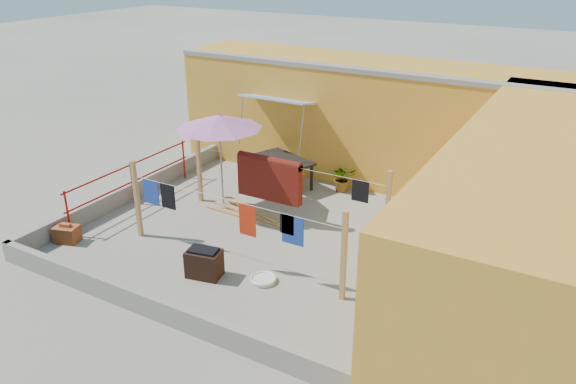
{
  "coord_description": "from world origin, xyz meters",
  "views": [
    {
      "loc": [
        5.99,
        -9.5,
        6.01
      ],
      "look_at": [
        0.37,
        0.3,
        1.05
      ],
      "focal_mm": 35.0,
      "sensor_mm": 36.0,
      "label": 1
    }
  ],
  "objects_px": {
    "outdoor_table": "(284,161)",
    "brazier": "(204,263)",
    "green_hose": "(449,246)",
    "water_jug_b": "(379,232)",
    "patio_umbrella": "(219,122)",
    "white_basin": "(263,279)",
    "water_jug_a": "(440,255)",
    "plant_back_a": "(343,178)",
    "brick_stack": "(67,234)"
  },
  "relations": [
    {
      "from": "patio_umbrella",
      "to": "plant_back_a",
      "type": "relative_size",
      "value": 3.58
    },
    {
      "from": "brazier",
      "to": "green_hose",
      "type": "bearing_deg",
      "value": 42.48
    },
    {
      "from": "brazier",
      "to": "water_jug_a",
      "type": "distance_m",
      "value": 4.83
    },
    {
      "from": "outdoor_table",
      "to": "water_jug_b",
      "type": "bearing_deg",
      "value": -25.37
    },
    {
      "from": "brick_stack",
      "to": "water_jug_a",
      "type": "relative_size",
      "value": 1.73
    },
    {
      "from": "outdoor_table",
      "to": "water_jug_a",
      "type": "xyz_separation_m",
      "value": [
        4.84,
        -1.93,
        -0.56
      ]
    },
    {
      "from": "outdoor_table",
      "to": "plant_back_a",
      "type": "bearing_deg",
      "value": 16.69
    },
    {
      "from": "green_hose",
      "to": "plant_back_a",
      "type": "bearing_deg",
      "value": 153.2
    },
    {
      "from": "patio_umbrella",
      "to": "water_jug_a",
      "type": "height_order",
      "value": "patio_umbrella"
    },
    {
      "from": "outdoor_table",
      "to": "green_hose",
      "type": "relative_size",
      "value": 3.71
    },
    {
      "from": "brazier",
      "to": "water_jug_b",
      "type": "relative_size",
      "value": 2.11
    },
    {
      "from": "white_basin",
      "to": "plant_back_a",
      "type": "xyz_separation_m",
      "value": [
        -0.53,
        4.84,
        0.32
      ]
    },
    {
      "from": "water_jug_a",
      "to": "green_hose",
      "type": "xyz_separation_m",
      "value": [
        0.0,
        0.72,
        -0.12
      ]
    },
    {
      "from": "patio_umbrella",
      "to": "green_hose",
      "type": "distance_m",
      "value": 5.94
    },
    {
      "from": "outdoor_table",
      "to": "white_basin",
      "type": "xyz_separation_m",
      "value": [
        2.06,
        -4.38,
        -0.66
      ]
    },
    {
      "from": "outdoor_table",
      "to": "brazier",
      "type": "xyz_separation_m",
      "value": [
        0.95,
        -4.78,
        -0.42
      ]
    },
    {
      "from": "brick_stack",
      "to": "water_jug_a",
      "type": "bearing_deg",
      "value": 23.58
    },
    {
      "from": "patio_umbrella",
      "to": "white_basin",
      "type": "bearing_deg",
      "value": -41.74
    },
    {
      "from": "green_hose",
      "to": "water_jug_a",
      "type": "bearing_deg",
      "value": -90.0
    },
    {
      "from": "patio_umbrella",
      "to": "white_basin",
      "type": "height_order",
      "value": "patio_umbrella"
    },
    {
      "from": "white_basin",
      "to": "green_hose",
      "type": "relative_size",
      "value": 1.05
    },
    {
      "from": "brick_stack",
      "to": "brazier",
      "type": "xyz_separation_m",
      "value": [
        3.5,
        0.38,
        0.1
      ]
    },
    {
      "from": "brick_stack",
      "to": "brazier",
      "type": "distance_m",
      "value": 3.53
    },
    {
      "from": "patio_umbrella",
      "to": "water_jug_a",
      "type": "relative_size",
      "value": 7.53
    },
    {
      "from": "outdoor_table",
      "to": "green_hose",
      "type": "distance_m",
      "value": 5.04
    },
    {
      "from": "water_jug_a",
      "to": "green_hose",
      "type": "bearing_deg",
      "value": 90.0
    },
    {
      "from": "white_basin",
      "to": "water_jug_b",
      "type": "relative_size",
      "value": 1.5
    },
    {
      "from": "plant_back_a",
      "to": "water_jug_a",
      "type": "bearing_deg",
      "value": -35.85
    },
    {
      "from": "water_jug_b",
      "to": "plant_back_a",
      "type": "distance_m",
      "value": 2.76
    },
    {
      "from": "brazier",
      "to": "water_jug_a",
      "type": "height_order",
      "value": "brazier"
    },
    {
      "from": "water_jug_b",
      "to": "white_basin",
      "type": "bearing_deg",
      "value": -115.04
    },
    {
      "from": "brick_stack",
      "to": "green_hose",
      "type": "xyz_separation_m",
      "value": [
        7.4,
        3.95,
        -0.16
      ]
    },
    {
      "from": "brick_stack",
      "to": "water_jug_a",
      "type": "xyz_separation_m",
      "value": [
        7.4,
        3.23,
        -0.04
      ]
    },
    {
      "from": "brazier",
      "to": "green_hose",
      "type": "distance_m",
      "value": 5.29
    },
    {
      "from": "water_jug_b",
      "to": "brazier",
      "type": "bearing_deg",
      "value": -127.17
    },
    {
      "from": "brick_stack",
      "to": "green_hose",
      "type": "bearing_deg",
      "value": 28.1
    },
    {
      "from": "patio_umbrella",
      "to": "green_hose",
      "type": "relative_size",
      "value": 5.22
    },
    {
      "from": "brick_stack",
      "to": "white_basin",
      "type": "height_order",
      "value": "brick_stack"
    },
    {
      "from": "outdoor_table",
      "to": "water_jug_b",
      "type": "xyz_separation_m",
      "value": [
        3.36,
        -1.6,
        -0.55
      ]
    },
    {
      "from": "outdoor_table",
      "to": "water_jug_a",
      "type": "bearing_deg",
      "value": -21.77
    },
    {
      "from": "white_basin",
      "to": "green_hose",
      "type": "xyz_separation_m",
      "value": [
        2.78,
        3.16,
        -0.01
      ]
    },
    {
      "from": "brazier",
      "to": "water_jug_b",
      "type": "bearing_deg",
      "value": 52.83
    },
    {
      "from": "patio_umbrella",
      "to": "plant_back_a",
      "type": "xyz_separation_m",
      "value": [
        2.16,
        2.44,
        -1.84
      ]
    },
    {
      "from": "plant_back_a",
      "to": "water_jug_b",
      "type": "bearing_deg",
      "value": -48.27
    },
    {
      "from": "brazier",
      "to": "white_basin",
      "type": "bearing_deg",
      "value": 19.83
    },
    {
      "from": "plant_back_a",
      "to": "outdoor_table",
      "type": "bearing_deg",
      "value": -163.31
    },
    {
      "from": "white_basin",
      "to": "water_jug_a",
      "type": "distance_m",
      "value": 3.7
    },
    {
      "from": "green_hose",
      "to": "water_jug_b",
      "type": "bearing_deg",
      "value": -165.57
    },
    {
      "from": "water_jug_a",
      "to": "water_jug_b",
      "type": "height_order",
      "value": "water_jug_b"
    },
    {
      "from": "outdoor_table",
      "to": "brick_stack",
      "type": "distance_m",
      "value": 5.79
    }
  ]
}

